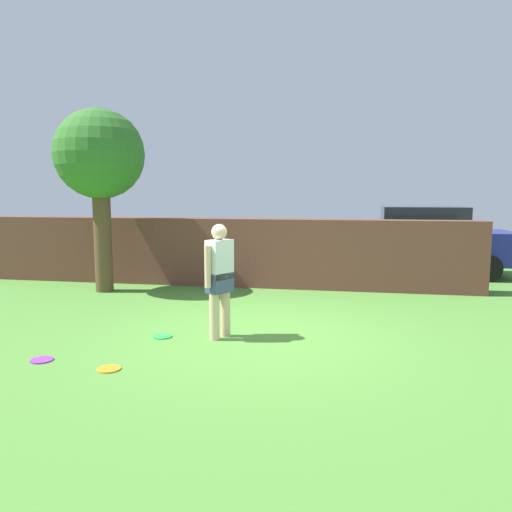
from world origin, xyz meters
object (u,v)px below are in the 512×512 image
at_px(car, 422,240).
at_px(frisbee_green, 162,336).
at_px(tree, 100,158).
at_px(person, 220,276).
at_px(frisbee_orange, 109,369).
at_px(frisbee_purple, 42,360).

xyz_separation_m(car, frisbee_green, (-4.46, -6.47, -0.85)).
bearing_deg(tree, frisbee_green, -50.60).
relative_size(person, car, 0.38).
relative_size(frisbee_orange, frisbee_purple, 1.00).
height_order(tree, frisbee_orange, tree).
bearing_deg(tree, person, -41.15).
relative_size(tree, person, 2.32).
bearing_deg(frisbee_purple, tree, 107.78).
distance_m(car, frisbee_green, 7.90).
xyz_separation_m(frisbee_orange, frisbee_green, (0.13, 1.35, 0.00)).
xyz_separation_m(tree, person, (3.25, -2.84, -1.87)).
bearing_deg(frisbee_orange, frisbee_purple, 171.67).
bearing_deg(frisbee_purple, car, 54.15).
bearing_deg(tree, car, 27.02).
relative_size(frisbee_green, frisbee_purple, 1.00).
height_order(car, frisbee_orange, car).
bearing_deg(car, tree, 27.69).
height_order(person, frisbee_orange, person).
distance_m(tree, frisbee_green, 4.71).
distance_m(tree, car, 7.96).
distance_m(frisbee_orange, frisbee_green, 1.36).
xyz_separation_m(tree, frisbee_orange, (2.29, -4.31, -2.75)).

